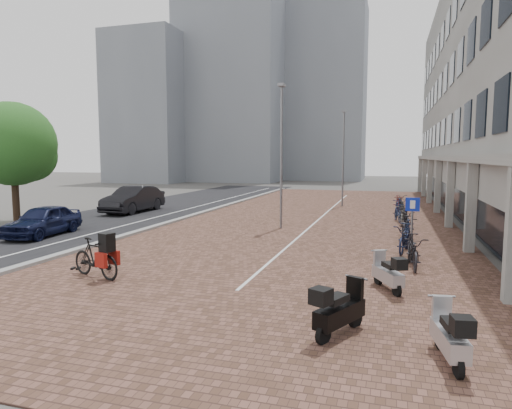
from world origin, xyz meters
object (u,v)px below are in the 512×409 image
object	(u,v)px
scooter_back	(450,334)
parking_sign	(412,220)
scooter_front	(388,272)
scooter_mid	(340,309)
car_navy	(43,221)
hero_bike	(95,257)
car_dark	(133,199)

from	to	relation	value
scooter_back	parking_sign	size ratio (longest dim) A/B	0.71
scooter_front	parking_sign	size ratio (longest dim) A/B	0.68
scooter_front	scooter_mid	world-z (taller)	scooter_mid
car_navy	hero_bike	world-z (taller)	hero_bike
car_dark	hero_bike	size ratio (longest dim) A/B	2.46
scooter_front	parking_sign	xyz separation A→B (m)	(0.72, 3.67, 0.92)
car_navy	scooter_front	bearing A→B (deg)	-21.26
parking_sign	car_dark	bearing A→B (deg)	153.26
scooter_mid	parking_sign	size ratio (longest dim) A/B	0.75
car_dark	scooter_front	distance (m)	20.08
hero_bike	scooter_back	xyz separation A→B (m)	(9.17, -2.85, -0.09)
car_dark	parking_sign	bearing A→B (deg)	-28.19
car_navy	hero_bike	size ratio (longest dim) A/B	1.99
hero_bike	scooter_mid	xyz separation A→B (m)	(7.26, -2.20, -0.06)
hero_bike	parking_sign	world-z (taller)	parking_sign
hero_bike	parking_sign	bearing A→B (deg)	-44.22
car_dark	parking_sign	world-z (taller)	parking_sign
car_dark	parking_sign	distance (m)	18.63
scooter_mid	hero_bike	bearing A→B (deg)	-170.67
scooter_front	scooter_mid	xyz separation A→B (m)	(-0.88, -3.35, 0.05)
hero_bike	scooter_mid	distance (m)	7.58
scooter_front	parking_sign	bearing A→B (deg)	52.03
scooter_front	scooter_mid	bearing A→B (deg)	-131.54
car_dark	scooter_back	size ratio (longest dim) A/B	3.27
hero_bike	scooter_mid	bearing A→B (deg)	-89.63
scooter_front	scooter_back	world-z (taller)	scooter_back
car_navy	car_dark	size ratio (longest dim) A/B	0.81
hero_bike	scooter_front	bearing A→B (deg)	-64.71
car_dark	hero_bike	world-z (taller)	car_dark
scooter_mid	parking_sign	xyz separation A→B (m)	(1.60, 7.02, 0.87)
car_navy	car_dark	xyz separation A→B (m)	(-0.81, 8.57, 0.14)
scooter_back	scooter_mid	bearing A→B (deg)	152.23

